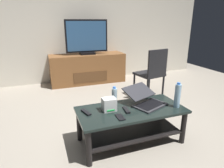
{
  "coord_description": "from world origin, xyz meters",
  "views": [
    {
      "loc": [
        -0.82,
        -2.05,
        1.38
      ],
      "look_at": [
        0.03,
        0.28,
        0.57
      ],
      "focal_mm": 31.36,
      "sensor_mm": 36.0,
      "label": 1
    }
  ],
  "objects_px": {
    "media_cabinet": "(88,68)",
    "cell_phone": "(120,117)",
    "dining_chair": "(152,71)",
    "laptop": "(145,99)",
    "coffee_table": "(131,119)",
    "water_bottle_near": "(114,96)",
    "television": "(87,38)",
    "water_bottle_far": "(177,96)",
    "tv_remote": "(126,110)",
    "router_box": "(109,104)",
    "soundbar_remote": "(86,112)"
  },
  "relations": [
    {
      "from": "soundbar_remote",
      "to": "television",
      "type": "bearing_deg",
      "value": 60.07
    },
    {
      "from": "television",
      "to": "water_bottle_near",
      "type": "distance_m",
      "value": 2.33
    },
    {
      "from": "dining_chair",
      "to": "water_bottle_far",
      "type": "relative_size",
      "value": 3.09
    },
    {
      "from": "coffee_table",
      "to": "television",
      "type": "relative_size",
      "value": 1.31
    },
    {
      "from": "laptop",
      "to": "water_bottle_far",
      "type": "bearing_deg",
      "value": -33.12
    },
    {
      "from": "coffee_table",
      "to": "television",
      "type": "distance_m",
      "value": 2.56
    },
    {
      "from": "tv_remote",
      "to": "media_cabinet",
      "type": "bearing_deg",
      "value": 92.53
    },
    {
      "from": "tv_remote",
      "to": "cell_phone",
      "type": "bearing_deg",
      "value": -129.37
    },
    {
      "from": "laptop",
      "to": "tv_remote",
      "type": "bearing_deg",
      "value": -162.25
    },
    {
      "from": "television",
      "to": "tv_remote",
      "type": "distance_m",
      "value": 2.55
    },
    {
      "from": "water_bottle_near",
      "to": "cell_phone",
      "type": "distance_m",
      "value": 0.35
    },
    {
      "from": "water_bottle_near",
      "to": "tv_remote",
      "type": "distance_m",
      "value": 0.24
    },
    {
      "from": "coffee_table",
      "to": "soundbar_remote",
      "type": "relative_size",
      "value": 7.61
    },
    {
      "from": "water_bottle_near",
      "to": "cell_phone",
      "type": "relative_size",
      "value": 1.59
    },
    {
      "from": "television",
      "to": "router_box",
      "type": "bearing_deg",
      "value": -97.85
    },
    {
      "from": "coffee_table",
      "to": "cell_phone",
      "type": "relative_size",
      "value": 8.69
    },
    {
      "from": "laptop",
      "to": "tv_remote",
      "type": "xyz_separation_m",
      "value": [
        -0.29,
        -0.09,
        -0.05
      ]
    },
    {
      "from": "coffee_table",
      "to": "cell_phone",
      "type": "xyz_separation_m",
      "value": [
        -0.2,
        -0.15,
        0.14
      ]
    },
    {
      "from": "coffee_table",
      "to": "water_bottle_far",
      "type": "height_order",
      "value": "water_bottle_far"
    },
    {
      "from": "water_bottle_near",
      "to": "cell_phone",
      "type": "height_order",
      "value": "water_bottle_near"
    },
    {
      "from": "media_cabinet",
      "to": "cell_phone",
      "type": "relative_size",
      "value": 11.93
    },
    {
      "from": "water_bottle_near",
      "to": "television",
      "type": "bearing_deg",
      "value": 84.51
    },
    {
      "from": "media_cabinet",
      "to": "dining_chair",
      "type": "height_order",
      "value": "dining_chair"
    },
    {
      "from": "tv_remote",
      "to": "coffee_table",
      "type": "bearing_deg",
      "value": 26.1
    },
    {
      "from": "coffee_table",
      "to": "tv_remote",
      "type": "height_order",
      "value": "tv_remote"
    },
    {
      "from": "cell_phone",
      "to": "tv_remote",
      "type": "relative_size",
      "value": 0.88
    },
    {
      "from": "dining_chair",
      "to": "laptop",
      "type": "relative_size",
      "value": 1.72
    },
    {
      "from": "water_bottle_near",
      "to": "water_bottle_far",
      "type": "height_order",
      "value": "water_bottle_far"
    },
    {
      "from": "laptop",
      "to": "television",
      "type": "bearing_deg",
      "value": 93.22
    },
    {
      "from": "router_box",
      "to": "water_bottle_near",
      "type": "distance_m",
      "value": 0.18
    },
    {
      "from": "router_box",
      "to": "water_bottle_near",
      "type": "bearing_deg",
      "value": 49.33
    },
    {
      "from": "media_cabinet",
      "to": "tv_remote",
      "type": "bearing_deg",
      "value": -93.54
    },
    {
      "from": "water_bottle_near",
      "to": "water_bottle_far",
      "type": "distance_m",
      "value": 0.73
    },
    {
      "from": "media_cabinet",
      "to": "water_bottle_far",
      "type": "distance_m",
      "value": 2.65
    },
    {
      "from": "laptop",
      "to": "water_bottle_near",
      "type": "height_order",
      "value": "water_bottle_near"
    },
    {
      "from": "router_box",
      "to": "water_bottle_near",
      "type": "height_order",
      "value": "water_bottle_near"
    },
    {
      "from": "water_bottle_far",
      "to": "coffee_table",
      "type": "bearing_deg",
      "value": 165.89
    },
    {
      "from": "cell_phone",
      "to": "tv_remote",
      "type": "distance_m",
      "value": 0.18
    },
    {
      "from": "router_box",
      "to": "water_bottle_near",
      "type": "xyz_separation_m",
      "value": [
        0.11,
        0.13,
        0.03
      ]
    },
    {
      "from": "coffee_table",
      "to": "dining_chair",
      "type": "xyz_separation_m",
      "value": [
        0.96,
        1.14,
        0.21
      ]
    },
    {
      "from": "coffee_table",
      "to": "tv_remote",
      "type": "relative_size",
      "value": 7.61
    },
    {
      "from": "laptop",
      "to": "cell_phone",
      "type": "relative_size",
      "value": 3.79
    },
    {
      "from": "coffee_table",
      "to": "laptop",
      "type": "xyz_separation_m",
      "value": [
        0.22,
        0.07,
        0.19
      ]
    },
    {
      "from": "dining_chair",
      "to": "cell_phone",
      "type": "relative_size",
      "value": 6.5
    },
    {
      "from": "television",
      "to": "dining_chair",
      "type": "distance_m",
      "value": 1.66
    },
    {
      "from": "media_cabinet",
      "to": "water_bottle_far",
      "type": "xyz_separation_m",
      "value": [
        0.43,
        -2.6,
        0.23
      ]
    },
    {
      "from": "coffee_table",
      "to": "water_bottle_near",
      "type": "xyz_separation_m",
      "value": [
        -0.14,
        0.18,
        0.24
      ]
    },
    {
      "from": "water_bottle_far",
      "to": "soundbar_remote",
      "type": "distance_m",
      "value": 1.05
    },
    {
      "from": "television",
      "to": "cell_phone",
      "type": "relative_size",
      "value": 6.63
    },
    {
      "from": "coffee_table",
      "to": "water_bottle_near",
      "type": "relative_size",
      "value": 5.47
    }
  ]
}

